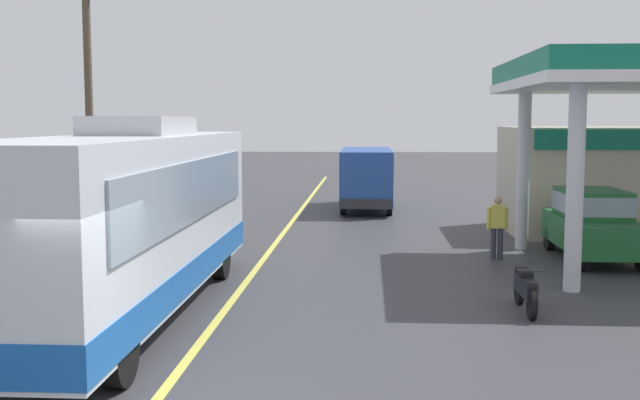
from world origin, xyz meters
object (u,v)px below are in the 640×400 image
coach_bus_main (126,223)px  minibus_opposing_lane (367,173)px  car_at_pump (593,221)px  motorcycle_parked_forecourt (525,288)px  pedestrian_near_pump (497,224)px

coach_bus_main → minibus_opposing_lane: 17.96m
car_at_pump → minibus_opposing_lane: bearing=118.1°
car_at_pump → motorcycle_parked_forecourt: bearing=-116.5°
pedestrian_near_pump → minibus_opposing_lane: bearing=107.1°
pedestrian_near_pump → coach_bus_main: bearing=-141.5°
minibus_opposing_lane → coach_bus_main: bearing=-104.2°
car_at_pump → minibus_opposing_lane: 12.53m
car_at_pump → minibus_opposing_lane: size_ratio=0.69×
minibus_opposing_lane → pedestrian_near_pump: minibus_opposing_lane is taller
coach_bus_main → motorcycle_parked_forecourt: size_ratio=6.13×
car_at_pump → pedestrian_near_pump: (-2.47, -0.13, -0.08)m
car_at_pump → pedestrian_near_pump: car_at_pump is taller
car_at_pump → coach_bus_main: bearing=-148.3°
car_at_pump → minibus_opposing_lane: minibus_opposing_lane is taller
car_at_pump → pedestrian_near_pump: size_ratio=2.53×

